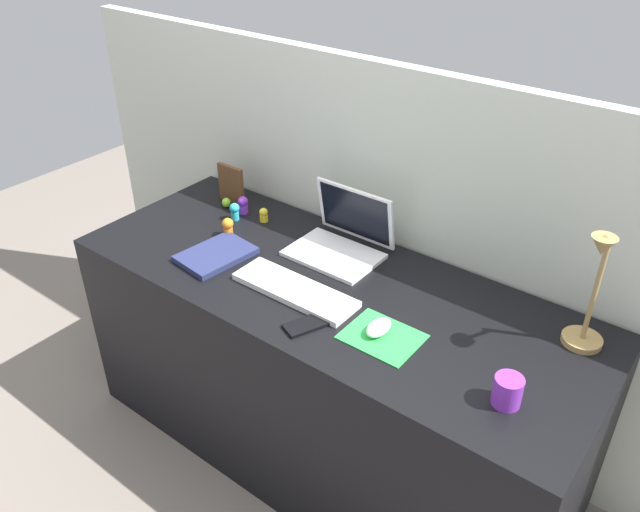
{
  "coord_description": "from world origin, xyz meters",
  "views": [
    {
      "loc": [
        0.99,
        -1.33,
        1.89
      ],
      "look_at": [
        -0.03,
        0.0,
        0.83
      ],
      "focal_mm": 35.93,
      "sensor_mm": 36.0,
      "label": 1
    }
  ],
  "objects_px": {
    "laptop": "(343,236)",
    "notebook_pad": "(216,255)",
    "toy_figurine_orange": "(228,226)",
    "toy_figurine_purple": "(243,205)",
    "picture_frame": "(231,184)",
    "desk_lamp": "(592,295)",
    "toy_figurine_lime": "(226,203)",
    "coffee_mug": "(507,391)",
    "mouse": "(379,327)",
    "keyboard": "(295,290)",
    "toy_figurine_yellow": "(264,215)",
    "cell_phone": "(306,325)",
    "toy_figurine_cyan": "(235,211)"
  },
  "relations": [
    {
      "from": "laptop",
      "to": "notebook_pad",
      "type": "relative_size",
      "value": 1.25
    },
    {
      "from": "laptop",
      "to": "toy_figurine_orange",
      "type": "height_order",
      "value": "laptop"
    },
    {
      "from": "toy_figurine_purple",
      "to": "picture_frame",
      "type": "bearing_deg",
      "value": 158.01
    },
    {
      "from": "desk_lamp",
      "to": "toy_figurine_lime",
      "type": "height_order",
      "value": "desk_lamp"
    },
    {
      "from": "coffee_mug",
      "to": "toy_figurine_lime",
      "type": "bearing_deg",
      "value": 165.88
    },
    {
      "from": "mouse",
      "to": "toy_figurine_purple",
      "type": "xyz_separation_m",
      "value": [
        -0.79,
        0.29,
        0.01
      ]
    },
    {
      "from": "laptop",
      "to": "picture_frame",
      "type": "height_order",
      "value": "laptop"
    },
    {
      "from": "keyboard",
      "to": "mouse",
      "type": "relative_size",
      "value": 4.27
    },
    {
      "from": "keyboard",
      "to": "toy_figurine_purple",
      "type": "relative_size",
      "value": 6.04
    },
    {
      "from": "toy_figurine_yellow",
      "to": "toy_figurine_orange",
      "type": "relative_size",
      "value": 0.77
    },
    {
      "from": "notebook_pad",
      "to": "coffee_mug",
      "type": "relative_size",
      "value": 3.0
    },
    {
      "from": "desk_lamp",
      "to": "coffee_mug",
      "type": "bearing_deg",
      "value": -102.62
    },
    {
      "from": "notebook_pad",
      "to": "toy_figurine_purple",
      "type": "xyz_separation_m",
      "value": [
        -0.14,
        0.28,
        0.02
      ]
    },
    {
      "from": "cell_phone",
      "to": "toy_figurine_lime",
      "type": "xyz_separation_m",
      "value": [
        -0.7,
        0.38,
        0.01
      ]
    },
    {
      "from": "laptop",
      "to": "toy_figurine_yellow",
      "type": "xyz_separation_m",
      "value": [
        -0.35,
        -0.01,
        -0.03
      ]
    },
    {
      "from": "desk_lamp",
      "to": "toy_figurine_orange",
      "type": "relative_size",
      "value": 5.46
    },
    {
      "from": "laptop",
      "to": "toy_figurine_purple",
      "type": "height_order",
      "value": "laptop"
    },
    {
      "from": "coffee_mug",
      "to": "cell_phone",
      "type": "bearing_deg",
      "value": -173.79
    },
    {
      "from": "notebook_pad",
      "to": "toy_figurine_lime",
      "type": "distance_m",
      "value": 0.36
    },
    {
      "from": "toy_figurine_purple",
      "to": "mouse",
      "type": "bearing_deg",
      "value": -20.04
    },
    {
      "from": "cell_phone",
      "to": "toy_figurine_yellow",
      "type": "distance_m",
      "value": 0.64
    },
    {
      "from": "desk_lamp",
      "to": "notebook_pad",
      "type": "height_order",
      "value": "desk_lamp"
    },
    {
      "from": "desk_lamp",
      "to": "keyboard",
      "type": "bearing_deg",
      "value": -160.72
    },
    {
      "from": "picture_frame",
      "to": "keyboard",
      "type": "bearing_deg",
      "value": -28.96
    },
    {
      "from": "toy_figurine_purple",
      "to": "toy_figurine_lime",
      "type": "bearing_deg",
      "value": -176.58
    },
    {
      "from": "toy_figurine_purple",
      "to": "toy_figurine_yellow",
      "type": "distance_m",
      "value": 0.1
    },
    {
      "from": "cell_phone",
      "to": "coffee_mug",
      "type": "bearing_deg",
      "value": 28.81
    },
    {
      "from": "toy_figurine_purple",
      "to": "toy_figurine_lime",
      "type": "distance_m",
      "value": 0.09
    },
    {
      "from": "desk_lamp",
      "to": "notebook_pad",
      "type": "bearing_deg",
      "value": -166.17
    },
    {
      "from": "laptop",
      "to": "toy_figurine_cyan",
      "type": "xyz_separation_m",
      "value": [
        -0.44,
        -0.07,
        -0.02
      ]
    },
    {
      "from": "desk_lamp",
      "to": "toy_figurine_purple",
      "type": "xyz_separation_m",
      "value": [
        -1.26,
        0.01,
        -0.14
      ]
    },
    {
      "from": "coffee_mug",
      "to": "toy_figurine_cyan",
      "type": "height_order",
      "value": "coffee_mug"
    },
    {
      "from": "notebook_pad",
      "to": "toy_figurine_lime",
      "type": "bearing_deg",
      "value": 135.82
    },
    {
      "from": "cell_phone",
      "to": "toy_figurine_cyan",
      "type": "xyz_separation_m",
      "value": [
        -0.6,
        0.33,
        0.03
      ]
    },
    {
      "from": "toy_figurine_purple",
      "to": "keyboard",
      "type": "bearing_deg",
      "value": -30.26
    },
    {
      "from": "mouse",
      "to": "toy_figurine_yellow",
      "type": "xyz_separation_m",
      "value": [
        -0.69,
        0.29,
        0.01
      ]
    },
    {
      "from": "desk_lamp",
      "to": "toy_figurine_yellow",
      "type": "bearing_deg",
      "value": 179.6
    },
    {
      "from": "toy_figurine_purple",
      "to": "toy_figurine_lime",
      "type": "relative_size",
      "value": 1.83
    },
    {
      "from": "cell_phone",
      "to": "toy_figurine_cyan",
      "type": "relative_size",
      "value": 1.93
    },
    {
      "from": "keyboard",
      "to": "toy_figurine_orange",
      "type": "distance_m",
      "value": 0.43
    },
    {
      "from": "picture_frame",
      "to": "toy_figurine_lime",
      "type": "distance_m",
      "value": 0.07
    },
    {
      "from": "notebook_pad",
      "to": "mouse",
      "type": "bearing_deg",
      "value": 6.25
    },
    {
      "from": "keyboard",
      "to": "picture_frame",
      "type": "xyz_separation_m",
      "value": [
        -0.58,
        0.32,
        0.06
      ]
    },
    {
      "from": "coffee_mug",
      "to": "toy_figurine_cyan",
      "type": "distance_m",
      "value": 1.21
    },
    {
      "from": "mouse",
      "to": "toy_figurine_lime",
      "type": "xyz_separation_m",
      "value": [
        -0.88,
        0.28,
        -0.0
      ]
    },
    {
      "from": "keyboard",
      "to": "toy_figurine_orange",
      "type": "relative_size",
      "value": 5.94
    },
    {
      "from": "laptop",
      "to": "keyboard",
      "type": "relative_size",
      "value": 0.73
    },
    {
      "from": "laptop",
      "to": "cell_phone",
      "type": "relative_size",
      "value": 2.34
    },
    {
      "from": "laptop",
      "to": "toy_figurine_purple",
      "type": "bearing_deg",
      "value": -178.29
    },
    {
      "from": "mouse",
      "to": "toy_figurine_orange",
      "type": "height_order",
      "value": "toy_figurine_orange"
    }
  ]
}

